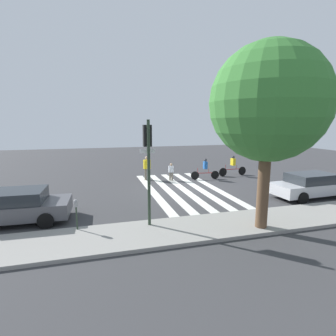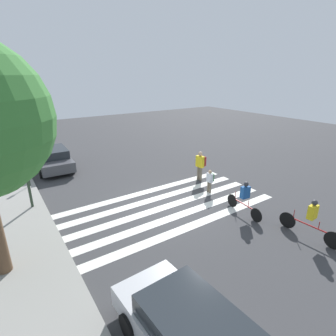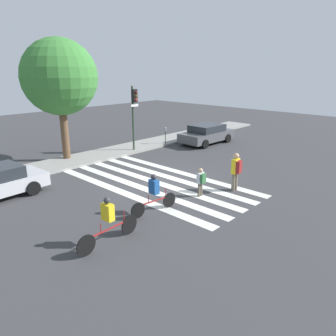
{
  "view_description": "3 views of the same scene",
  "coord_description": "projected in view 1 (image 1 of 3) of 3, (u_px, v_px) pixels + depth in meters",
  "views": [
    {
      "loc": [
        5.35,
        15.44,
        4.22
      ],
      "look_at": [
        1.06,
        0.11,
        1.45
      ],
      "focal_mm": 28.0,
      "sensor_mm": 36.0,
      "label": 1
    },
    {
      "loc": [
        -9.4,
        6.42,
        6.06
      ],
      "look_at": [
        1.11,
        -0.7,
        1.49
      ],
      "focal_mm": 28.0,
      "sensor_mm": 36.0,
      "label": 2
    },
    {
      "loc": [
        -10.8,
        -10.86,
        5.48
      ],
      "look_at": [
        0.06,
        -0.72,
        0.89
      ],
      "focal_mm": 35.0,
      "sensor_mm": 36.0,
      "label": 3
    }
  ],
  "objects": [
    {
      "name": "ground_plane",
      "position": [
        183.0,
        189.0,
        16.79
      ],
      "size": [
        60.0,
        60.0,
        0.0
      ],
      "primitive_type": "plane",
      "color": "#38383A"
    },
    {
      "name": "sidewalk_curb",
      "position": [
        233.0,
        224.0,
        10.85
      ],
      "size": [
        36.0,
        2.5,
        0.14
      ],
      "color": "gray",
      "rests_on": "ground_plane"
    },
    {
      "name": "crosswalk_stripes",
      "position": [
        183.0,
        189.0,
        16.79
      ],
      "size": [
        4.53,
        10.0,
        0.01
      ],
      "color": "silver",
      "rests_on": "ground_plane"
    },
    {
      "name": "traffic_light",
      "position": [
        148.0,
        153.0,
        10.24
      ],
      "size": [
        0.6,
        0.5,
        4.34
      ],
      "color": "#283828",
      "rests_on": "ground_plane"
    },
    {
      "name": "parking_meter",
      "position": [
        76.0,
        208.0,
        10.0
      ],
      "size": [
        0.15,
        0.15,
        1.34
      ],
      "color": "#283828",
      "rests_on": "ground_plane"
    },
    {
      "name": "street_tree",
      "position": [
        269.0,
        103.0,
        9.59
      ],
      "size": [
        4.36,
        4.36,
        7.12
      ],
      "color": "brown",
      "rests_on": "ground_plane"
    },
    {
      "name": "pedestrian_adult_blue_shirt",
      "position": [
        147.0,
        166.0,
        19.42
      ],
      "size": [
        0.53,
        0.47,
        1.78
      ],
      "rotation": [
        0.0,
        0.0,
        0.18
      ],
      "color": "#6B6051",
      "rests_on": "ground_plane"
    },
    {
      "name": "pedestrian_adult_yellow_jacket",
      "position": [
        171.0,
        170.0,
        19.2
      ],
      "size": [
        0.36,
        0.3,
        1.29
      ],
      "rotation": [
        0.0,
        0.0,
        -0.02
      ],
      "color": "#6B6051",
      "rests_on": "ground_plane"
    },
    {
      "name": "cyclist_far_lane",
      "position": [
        233.0,
        165.0,
        20.92
      ],
      "size": [
        2.46,
        0.41,
        1.63
      ],
      "rotation": [
        0.0,
        0.0,
        0.06
      ],
      "color": "black",
      "rests_on": "ground_plane"
    },
    {
      "name": "cyclist_mid_street",
      "position": [
        205.0,
        168.0,
        19.59
      ],
      "size": [
        2.18,
        0.43,
        1.59
      ],
      "rotation": [
        0.0,
        0.0,
        -0.12
      ],
      "color": "black",
      "rests_on": "ground_plane"
    },
    {
      "name": "car_parked_far_curb",
      "position": [
        311.0,
        185.0,
        14.88
      ],
      "size": [
        4.61,
        2.1,
        1.39
      ],
      "rotation": [
        0.0,
        0.0,
        0.05
      ],
      "color": "#B7B7BC",
      "rests_on": "ground_plane"
    },
    {
      "name": "car_parked_silver_sedan",
      "position": [
        15.0,
        206.0,
        11.07
      ],
      "size": [
        4.48,
        2.21,
        1.41
      ],
      "rotation": [
        0.0,
        0.0,
        -0.03
      ],
      "color": "#4C4C51",
      "rests_on": "ground_plane"
    }
  ]
}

